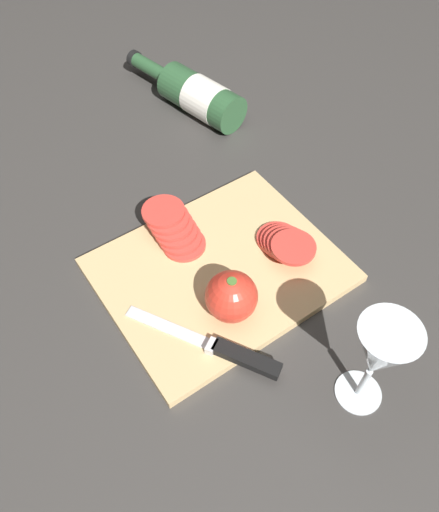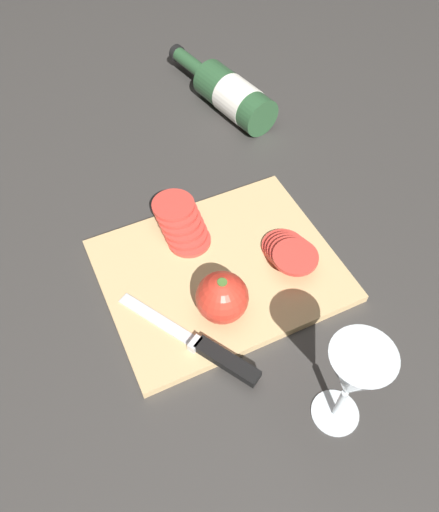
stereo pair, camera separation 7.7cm
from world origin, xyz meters
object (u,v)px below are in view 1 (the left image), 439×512
(knife, at_px, (233,353))
(tomato_slice_stack_far, at_px, (174,228))
(wine_bottle, at_px, (197,95))
(whole_tomato, at_px, (231,296))
(tomato_slice_stack_near, at_px, (285,243))
(wine_glass, at_px, (379,355))

(knife, height_order, tomato_slice_stack_far, tomato_slice_stack_far)
(wine_bottle, relative_size, whole_tomato, 4.02)
(whole_tomato, relative_size, tomato_slice_stack_far, 0.62)
(wine_bottle, distance_m, whole_tomato, 0.51)
(wine_bottle, distance_m, tomato_slice_stack_far, 0.36)
(knife, height_order, tomato_slice_stack_near, tomato_slice_stack_near)
(tomato_slice_stack_near, bearing_deg, whole_tomato, -162.17)
(wine_glass, bearing_deg, knife, 129.12)
(wine_bottle, xyz_separation_m, tomato_slice_stack_far, (-0.23, -0.28, -0.01))
(wine_glass, height_order, tomato_slice_stack_far, wine_glass)
(tomato_slice_stack_far, bearing_deg, wine_bottle, 50.66)
(knife, bearing_deg, tomato_slice_stack_near, -89.92)
(whole_tomato, relative_size, knife, 0.36)
(wine_bottle, distance_m, tomato_slice_stack_near, 0.42)
(wine_bottle, height_order, knife, wine_bottle)
(wine_bottle, xyz_separation_m, wine_glass, (-0.16, -0.65, 0.07))
(tomato_slice_stack_near, bearing_deg, tomato_slice_stack_far, 136.19)
(whole_tomato, bearing_deg, tomato_slice_stack_near, 17.83)
(tomato_slice_stack_far, bearing_deg, knife, -101.42)
(whole_tomato, height_order, tomato_slice_stack_near, whole_tomato)
(whole_tomato, bearing_deg, knife, -123.30)
(wine_bottle, xyz_separation_m, whole_tomato, (-0.24, -0.45, 0.01))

